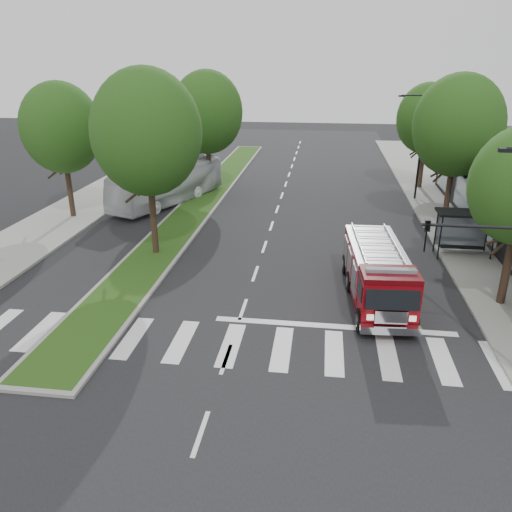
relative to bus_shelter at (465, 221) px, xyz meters
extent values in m
plane|color=black|center=(-11.20, -8.15, -2.04)|extent=(140.00, 140.00, 0.00)
cube|color=gray|center=(1.30, 1.85, -1.96)|extent=(5.00, 80.00, 0.15)
cube|color=gray|center=(-25.70, 1.85, -1.96)|extent=(5.00, 80.00, 0.15)
cube|color=gray|center=(-17.20, 9.85, -1.97)|extent=(3.00, 50.00, 0.14)
cube|color=#264513|center=(-17.20, 9.85, -1.89)|extent=(2.60, 49.50, 0.02)
cylinder|color=black|center=(-1.40, -0.75, -0.79)|extent=(0.08, 0.08, 2.50)
cylinder|color=black|center=(1.40, -0.75, -0.79)|extent=(0.08, 0.08, 2.50)
cylinder|color=black|center=(-1.40, 0.45, -0.79)|extent=(0.08, 0.08, 2.50)
cylinder|color=black|center=(1.40, 0.45, -0.79)|extent=(0.08, 0.08, 2.50)
cube|color=black|center=(0.00, -0.15, 0.51)|extent=(3.20, 1.60, 0.12)
cube|color=#8C99A5|center=(0.00, 0.55, -0.74)|extent=(2.80, 0.04, 1.80)
cube|color=black|center=(0.00, -0.15, -1.49)|extent=(2.40, 0.40, 0.08)
cylinder|color=black|center=(0.30, -6.15, -0.17)|extent=(0.36, 0.36, 3.74)
cylinder|color=black|center=(0.30, 5.85, 0.16)|extent=(0.36, 0.36, 4.40)
ellipsoid|color=#203E10|center=(0.30, 5.85, 4.46)|extent=(5.60, 5.60, 6.44)
cylinder|color=black|center=(0.30, 15.85, -0.06)|extent=(0.36, 0.36, 3.96)
ellipsoid|color=#203E10|center=(0.30, 15.85, 3.81)|extent=(5.00, 5.00, 5.75)
cylinder|color=black|center=(-17.20, -2.15, 0.27)|extent=(0.36, 0.36, 4.62)
ellipsoid|color=#203E10|center=(-17.20, -2.15, 4.79)|extent=(5.80, 5.80, 6.67)
cylinder|color=black|center=(-17.20, 11.85, 0.16)|extent=(0.36, 0.36, 4.40)
ellipsoid|color=#203E10|center=(-17.20, 11.85, 4.46)|extent=(5.60, 5.60, 6.44)
cylinder|color=black|center=(-25.20, 3.85, 0.05)|extent=(0.36, 0.36, 4.18)
ellipsoid|color=#203E10|center=(-25.20, 3.85, 4.14)|extent=(5.20, 5.20, 5.98)
cube|color=black|center=(-2.50, -11.65, 5.81)|extent=(0.45, 0.20, 0.12)
cylinder|color=black|center=(-2.70, -11.65, 3.36)|extent=(4.00, 0.10, 0.10)
imported|color=black|center=(-4.50, -11.65, 2.96)|extent=(0.18, 0.22, 1.10)
cylinder|color=black|center=(-0.70, 11.85, 1.96)|extent=(0.16, 0.16, 8.00)
cylinder|color=black|center=(-1.60, 11.85, 5.86)|extent=(1.80, 0.10, 0.10)
cube|color=black|center=(-2.50, 11.85, 5.81)|extent=(0.45, 0.20, 0.12)
cube|color=#500408|center=(-5.30, -6.24, -1.59)|extent=(2.78, 7.74, 0.23)
cube|color=maroon|center=(-5.35, -5.52, -0.64)|extent=(2.66, 5.94, 1.81)
cube|color=maroon|center=(-5.11, -9.04, -0.64)|extent=(2.37, 1.78, 1.90)
cube|color=#B2B2B7|center=(-5.35, -5.52, 0.32)|extent=(2.66, 5.94, 0.11)
cylinder|color=#B2B2B7|center=(-6.17, -5.57, 0.50)|extent=(0.46, 5.43, 0.09)
cylinder|color=#B2B2B7|center=(-4.54, -5.46, 0.50)|extent=(0.46, 5.43, 0.09)
cube|color=silver|center=(-5.04, -10.08, -1.50)|extent=(2.37, 0.48, 0.32)
cube|color=#8C99A5|center=(-5.11, -9.04, 0.59)|extent=(2.01, 0.45, 0.16)
cylinder|color=black|center=(-6.13, -9.38, -1.54)|extent=(0.38, 1.02, 1.00)
cylinder|color=black|center=(-4.05, -9.24, -1.54)|extent=(0.38, 1.02, 1.00)
cylinder|color=black|center=(-6.39, -5.59, -1.54)|extent=(0.38, 1.02, 1.00)
cylinder|color=black|center=(-4.31, -5.45, -1.54)|extent=(0.38, 1.02, 1.00)
cylinder|color=black|center=(-6.54, -3.42, -1.54)|extent=(0.38, 1.02, 1.00)
cylinder|color=black|center=(-4.46, -3.28, -1.54)|extent=(0.38, 1.02, 1.00)
imported|color=silver|center=(-19.70, 8.58, -0.49)|extent=(6.52, 11.29, 3.10)
camera|label=1|loc=(-7.96, -27.70, 8.40)|focal=35.00mm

